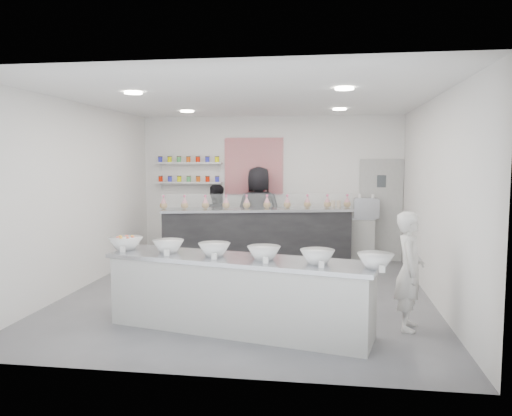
{
  "coord_description": "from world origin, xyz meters",
  "views": [
    {
      "loc": [
        1.2,
        -7.51,
        2.08
      ],
      "look_at": [
        0.07,
        0.4,
        1.31
      ],
      "focal_mm": 35.0,
      "sensor_mm": 36.0,
      "label": 1
    }
  ],
  "objects": [
    {
      "name": "prep_counter",
      "position": [
        0.15,
        -1.66,
        0.45
      ],
      "size": [
        3.4,
        1.46,
        0.91
      ],
      "primitive_type": "cube",
      "rotation": [
        0.0,
        0.0,
        -0.22
      ],
      "color": "#B0B0AA",
      "rests_on": "floor"
    },
    {
      "name": "downlight_3",
      "position": [
        1.4,
        1.6,
        2.98
      ],
      "size": [
        0.24,
        0.24,
        0.02
      ],
      "primitive_type": "cylinder",
      "color": "white",
      "rests_on": "ceiling"
    },
    {
      "name": "cup_stacks",
      "position": [
        1.38,
        2.78,
        1.08
      ],
      "size": [
        0.24,
        0.24,
        0.34
      ],
      "primitive_type": null,
      "color": "#D3B48E",
      "rests_on": "espresso_ledge"
    },
    {
      "name": "preserve_jars",
      "position": [
        -1.75,
        2.88,
        1.88
      ],
      "size": [
        1.45,
        0.1,
        0.56
      ],
      "primitive_type": null,
      "color": "red",
      "rests_on": "jar_shelf_lower"
    },
    {
      "name": "downlight_1",
      "position": [
        1.4,
        -1.0,
        2.98
      ],
      "size": [
        0.24,
        0.24,
        0.02
      ],
      "primitive_type": "cylinder",
      "color": "white",
      "rests_on": "ceiling"
    },
    {
      "name": "downlight_2",
      "position": [
        -1.4,
        1.6,
        2.98
      ],
      "size": [
        0.24,
        0.24,
        0.02
      ],
      "primitive_type": "cylinder",
      "color": "white",
      "rests_on": "ceiling"
    },
    {
      "name": "jar_shelf_lower",
      "position": [
        -1.75,
        2.9,
        1.6
      ],
      "size": [
        1.45,
        0.22,
        0.04
      ],
      "primitive_type": "cube",
      "color": "silver",
      "rests_on": "back_wall"
    },
    {
      "name": "espresso_machine",
      "position": [
        1.99,
        2.78,
        1.11
      ],
      "size": [
        0.5,
        0.35,
        0.38
      ],
      "primitive_type": "cube",
      "color": "#93969E",
      "rests_on": "espresso_ledge"
    },
    {
      "name": "floor",
      "position": [
        0.0,
        0.0,
        0.0
      ],
      "size": [
        6.0,
        6.0,
        0.0
      ],
      "primitive_type": "plane",
      "color": "#515156",
      "rests_on": "ground"
    },
    {
      "name": "downlight_0",
      "position": [
        -1.4,
        -1.0,
        2.98
      ],
      "size": [
        0.24,
        0.24,
        0.02
      ],
      "primitive_type": "cylinder",
      "color": "white",
      "rests_on": "ceiling"
    },
    {
      "name": "ceiling",
      "position": [
        0.0,
        0.0,
        3.0
      ],
      "size": [
        6.0,
        6.0,
        0.0
      ],
      "primitive_type": "plane",
      "rotation": [
        3.14,
        0.0,
        0.0
      ],
      "color": "white",
      "rests_on": "floor"
    },
    {
      "name": "label_cards",
      "position": [
        0.26,
        -2.16,
        0.94
      ],
      "size": [
        3.31,
        0.04,
        0.07
      ],
      "primitive_type": null,
      "color": "white",
      "rests_on": "prep_counter"
    },
    {
      "name": "jar_shelf_upper",
      "position": [
        -1.75,
        2.9,
        2.02
      ],
      "size": [
        1.45,
        0.22,
        0.04
      ],
      "primitive_type": "cube",
      "color": "silver",
      "rests_on": "back_wall"
    },
    {
      "name": "right_wall",
      "position": [
        2.75,
        0.0,
        1.5
      ],
      "size": [
        0.0,
        6.0,
        6.0
      ],
      "primitive_type": "plane",
      "rotation": [
        1.57,
        0.0,
        -1.57
      ],
      "color": "white",
      "rests_on": "floor"
    },
    {
      "name": "staff_right",
      "position": [
        -0.19,
        2.6,
        0.98
      ],
      "size": [
        0.96,
        0.63,
        1.95
      ],
      "primitive_type": "imported",
      "rotation": [
        0.0,
        0.0,
        3.14
      ],
      "color": "black",
      "rests_on": "floor"
    },
    {
      "name": "sneeze_guard",
      "position": [
        -0.09,
        1.77,
        1.3
      ],
      "size": [
        3.54,
        0.82,
        0.31
      ],
      "primitive_type": "cube",
      "rotation": [
        0.0,
        0.0,
        0.23
      ],
      "color": "white",
      "rests_on": "back_bar"
    },
    {
      "name": "back_door",
      "position": [
        2.3,
        2.97,
        1.05
      ],
      "size": [
        0.88,
        0.04,
        2.1
      ],
      "primitive_type": "cube",
      "color": "#A0A19D",
      "rests_on": "floor"
    },
    {
      "name": "cookie_bags",
      "position": [
        -0.16,
        2.08,
        1.27
      ],
      "size": [
        3.68,
        0.98,
        0.26
      ],
      "primitive_type": null,
      "rotation": [
        0.0,
        0.0,
        0.23
      ],
      "color": "#D57184",
      "rests_on": "back_bar"
    },
    {
      "name": "back_wall",
      "position": [
        0.0,
        3.0,
        1.5
      ],
      "size": [
        5.5,
        0.0,
        5.5
      ],
      "primitive_type": "plane",
      "rotation": [
        1.57,
        0.0,
        0.0
      ],
      "color": "white",
      "rests_on": "floor"
    },
    {
      "name": "staff_left",
      "position": [
        -1.11,
        2.6,
        0.79
      ],
      "size": [
        0.89,
        0.78,
        1.57
      ],
      "primitive_type": "imported",
      "rotation": [
        0.0,
        0.0,
        3.41
      ],
      "color": "black",
      "rests_on": "floor"
    },
    {
      "name": "left_wall",
      "position": [
        -2.75,
        0.0,
        1.5
      ],
      "size": [
        0.0,
        6.0,
        6.0
      ],
      "primitive_type": "plane",
      "rotation": [
        1.57,
        0.0,
        1.57
      ],
      "color": "white",
      "rests_on": "floor"
    },
    {
      "name": "prep_bowls",
      "position": [
        0.15,
        -1.66,
        0.98
      ],
      "size": [
        3.67,
        1.29,
        0.16
      ],
      "primitive_type": null,
      "rotation": [
        0.0,
        0.0,
        -0.22
      ],
      "color": "white",
      "rests_on": "prep_counter"
    },
    {
      "name": "pattern_panel",
      "position": [
        -0.35,
        2.98,
        1.95
      ],
      "size": [
        1.25,
        0.03,
        1.2
      ],
      "primitive_type": "cube",
      "color": "#A50013",
      "rests_on": "back_wall"
    },
    {
      "name": "espresso_ledge",
      "position": [
        1.55,
        2.78,
        0.46
      ],
      "size": [
        1.23,
        0.39,
        0.91
      ],
      "primitive_type": "cube",
      "color": "#B0B0AA",
      "rests_on": "floor"
    },
    {
      "name": "woman_prep",
      "position": [
        2.22,
        -1.31,
        0.73
      ],
      "size": [
        0.43,
        0.58,
        1.46
      ],
      "primitive_type": "imported",
      "rotation": [
        0.0,
        0.0,
        1.41
      ],
      "color": "silver",
      "rests_on": "floor"
    },
    {
      "name": "back_bar",
      "position": [
        -0.16,
        2.08,
        0.57
      ],
      "size": [
        3.74,
        1.48,
        1.14
      ],
      "primitive_type": "cube",
      "rotation": [
        0.0,
        0.0,
        0.23
      ],
      "color": "black",
      "rests_on": "floor"
    }
  ]
}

